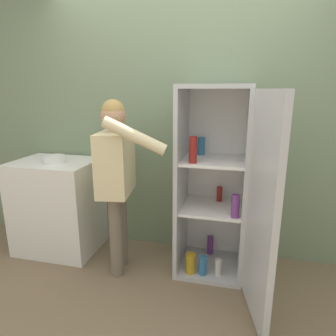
{
  "coord_description": "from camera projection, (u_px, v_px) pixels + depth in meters",
  "views": [
    {
      "loc": [
        0.57,
        -1.87,
        1.62
      ],
      "look_at": [
        -0.05,
        0.64,
        0.93
      ],
      "focal_mm": 32.0,
      "sensor_mm": 36.0,
      "label": 1
    }
  ],
  "objects": [
    {
      "name": "ground_plane",
      "position": [
        154.0,
        306.0,
        2.3
      ],
      "size": [
        12.0,
        12.0,
        0.0
      ],
      "primitive_type": "plane",
      "color": "#7A664C"
    },
    {
      "name": "wall_back",
      "position": [
        181.0,
        125.0,
        2.89
      ],
      "size": [
        7.0,
        0.06,
        2.55
      ],
      "color": "gray",
      "rests_on": "ground_plane"
    },
    {
      "name": "refrigerator",
      "position": [
        222.0,
        188.0,
        2.51
      ],
      "size": [
        0.76,
        1.15,
        1.65
      ],
      "color": "#B7BABC",
      "rests_on": "ground_plane"
    },
    {
      "name": "person",
      "position": [
        117.0,
        169.0,
        2.54
      ],
      "size": [
        0.66,
        0.58,
        1.54
      ],
      "color": "#726656",
      "rests_on": "ground_plane"
    },
    {
      "name": "counter",
      "position": [
        58.0,
        206.0,
        3.04
      ],
      "size": [
        0.79,
        0.6,
        0.93
      ],
      "color": "white",
      "rests_on": "ground_plane"
    },
    {
      "name": "bowl",
      "position": [
        55.0,
        159.0,
        2.86
      ],
      "size": [
        0.2,
        0.2,
        0.07
      ],
      "color": "white",
      "rests_on": "counter"
    }
  ]
}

